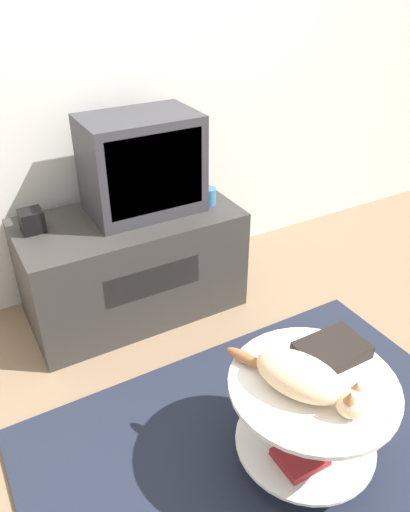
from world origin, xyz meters
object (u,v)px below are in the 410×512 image
Objects in this scene: dvd_box at (332,350)px; cat at (303,378)px; tv at (142,165)px; speaker at (32,221)px.

cat reaches higher than dvd_box.
tv reaches higher than dvd_box.
speaker is at bearing 120.99° from dvd_box.
dvd_box is (0.20, -1.20, -0.34)m from tv.
speaker is 0.43× the size of dvd_box.
dvd_box is 0.52× the size of cat.
cat is at bearing -67.66° from speaker.
dvd_box is 0.22m from cat.
speaker reaches higher than dvd_box.
tv is 1.15× the size of cat.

